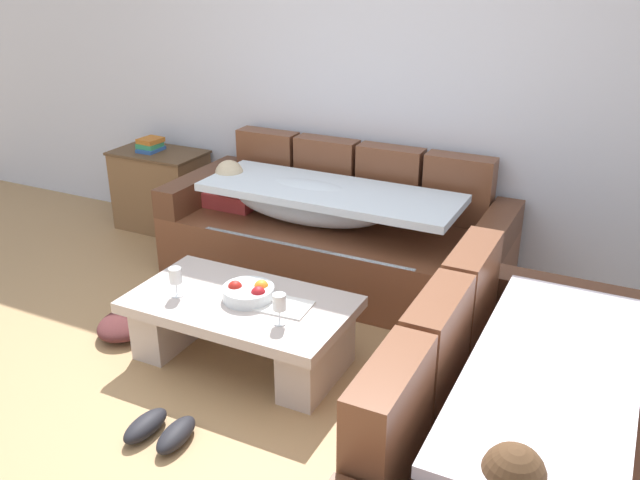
# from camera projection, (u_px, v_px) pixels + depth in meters

# --- Properties ---
(ground_plane) EXTENTS (14.00, 14.00, 0.00)m
(ground_plane) POSITION_uv_depth(u_px,v_px,m) (195.00, 408.00, 3.40)
(ground_plane) COLOR #A68054
(back_wall) EXTENTS (9.00, 0.10, 2.70)m
(back_wall) POSITION_uv_depth(u_px,v_px,m) (368.00, 70.00, 4.63)
(back_wall) COLOR silver
(back_wall) RESTS_ON ground_plane
(couch_along_wall) EXTENTS (2.29, 0.92, 0.88)m
(couch_along_wall) POSITION_uv_depth(u_px,v_px,m) (331.00, 233.00, 4.61)
(couch_along_wall) COLOR brown
(couch_along_wall) RESTS_ON ground_plane
(couch_near_window) EXTENTS (0.92, 1.93, 0.88)m
(couch_near_window) POSITION_uv_depth(u_px,v_px,m) (517.00, 439.00, 2.69)
(couch_near_window) COLOR brown
(couch_near_window) RESTS_ON ground_plane
(coffee_table) EXTENTS (1.20, 0.68, 0.38)m
(coffee_table) POSITION_uv_depth(u_px,v_px,m) (242.00, 323.00, 3.70)
(coffee_table) COLOR #BCAFA8
(coffee_table) RESTS_ON ground_plane
(fruit_bowl) EXTENTS (0.28, 0.28, 0.10)m
(fruit_bowl) POSITION_uv_depth(u_px,v_px,m) (249.00, 292.00, 3.64)
(fruit_bowl) COLOR silver
(fruit_bowl) RESTS_ON coffee_table
(wine_glass_near_left) EXTENTS (0.07, 0.07, 0.17)m
(wine_glass_near_left) POSITION_uv_depth(u_px,v_px,m) (175.00, 277.00, 3.64)
(wine_glass_near_left) COLOR silver
(wine_glass_near_left) RESTS_ON coffee_table
(wine_glass_near_right) EXTENTS (0.07, 0.07, 0.17)m
(wine_glass_near_right) POSITION_uv_depth(u_px,v_px,m) (279.00, 303.00, 3.37)
(wine_glass_near_right) COLOR silver
(wine_glass_near_right) RESTS_ON coffee_table
(open_magazine) EXTENTS (0.29, 0.23, 0.01)m
(open_magazine) POSITION_uv_depth(u_px,v_px,m) (284.00, 306.00, 3.57)
(open_magazine) COLOR white
(open_magazine) RESTS_ON coffee_table
(side_cabinet) EXTENTS (0.72, 0.44, 0.64)m
(side_cabinet) POSITION_uv_depth(u_px,v_px,m) (162.00, 190.00, 5.46)
(side_cabinet) COLOR brown
(side_cabinet) RESTS_ON ground_plane
(book_stack_on_cabinet) EXTENTS (0.17, 0.21, 0.10)m
(book_stack_on_cabinet) POSITION_uv_depth(u_px,v_px,m) (150.00, 145.00, 5.33)
(book_stack_on_cabinet) COLOR #2D569E
(book_stack_on_cabinet) RESTS_ON side_cabinet
(pair_of_shoes) EXTENTS (0.30, 0.29, 0.09)m
(pair_of_shoes) POSITION_uv_depth(u_px,v_px,m) (161.00, 430.00, 3.17)
(pair_of_shoes) COLOR black
(pair_of_shoes) RESTS_ON ground_plane
(crumpled_garment) EXTENTS (0.36, 0.43, 0.12)m
(crumpled_garment) POSITION_uv_depth(u_px,v_px,m) (127.00, 324.00, 4.04)
(crumpled_garment) COLOR #4C2323
(crumpled_garment) RESTS_ON ground_plane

